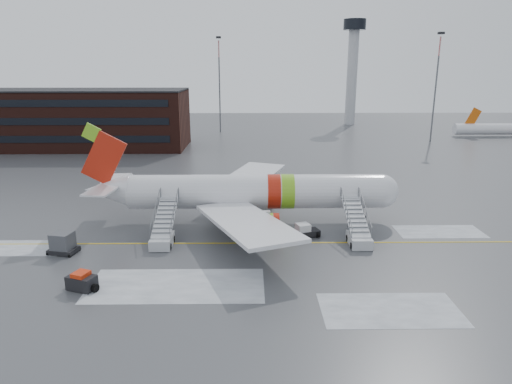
{
  "coord_description": "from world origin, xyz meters",
  "views": [
    {
      "loc": [
        -0.04,
        -43.27,
        16.95
      ],
      "look_at": [
        0.54,
        3.6,
        4.0
      ],
      "focal_mm": 32.0,
      "sensor_mm": 36.0,
      "label": 1
    }
  ],
  "objects_px": {
    "airstair_fwd": "(358,232)",
    "uld_container": "(63,244)",
    "airstair_aft": "(163,233)",
    "pushback_tug": "(305,231)",
    "airliner": "(247,192)",
    "baggage_tractor": "(82,282)"
  },
  "relations": [
    {
      "from": "airstair_aft",
      "to": "pushback_tug",
      "type": "bearing_deg",
      "value": 6.34
    },
    {
      "from": "pushback_tug",
      "to": "uld_container",
      "type": "height_order",
      "value": "uld_container"
    },
    {
      "from": "airstair_aft",
      "to": "uld_container",
      "type": "xyz_separation_m",
      "value": [
        -8.96,
        -2.33,
        -0.12
      ]
    },
    {
      "from": "uld_container",
      "to": "baggage_tractor",
      "type": "xyz_separation_m",
      "value": [
        4.32,
        -7.28,
        -0.32
      ]
    },
    {
      "from": "uld_container",
      "to": "airliner",
      "type": "bearing_deg",
      "value": 27.24
    },
    {
      "from": "pushback_tug",
      "to": "uld_container",
      "type": "relative_size",
      "value": 1.02
    },
    {
      "from": "airstair_fwd",
      "to": "uld_container",
      "type": "relative_size",
      "value": 2.78
    },
    {
      "from": "airliner",
      "to": "airstair_aft",
      "type": "relative_size",
      "value": 4.55
    },
    {
      "from": "airliner",
      "to": "baggage_tractor",
      "type": "relative_size",
      "value": 11.73
    },
    {
      "from": "airstair_fwd",
      "to": "baggage_tractor",
      "type": "distance_m",
      "value": 25.76
    },
    {
      "from": "airliner",
      "to": "airstair_fwd",
      "type": "bearing_deg",
      "value": -30.74
    },
    {
      "from": "uld_container",
      "to": "baggage_tractor",
      "type": "relative_size",
      "value": 0.93
    },
    {
      "from": "airstair_aft",
      "to": "pushback_tug",
      "type": "height_order",
      "value": "airstair_aft"
    },
    {
      "from": "airstair_fwd",
      "to": "airstair_aft",
      "type": "xyz_separation_m",
      "value": [
        -19.25,
        0.0,
        0.0
      ]
    },
    {
      "from": "airliner",
      "to": "airstair_aft",
      "type": "height_order",
      "value": "airliner"
    },
    {
      "from": "airstair_fwd",
      "to": "uld_container",
      "type": "bearing_deg",
      "value": -175.28
    },
    {
      "from": "airliner",
      "to": "airstair_fwd",
      "type": "height_order",
      "value": "airliner"
    },
    {
      "from": "airstair_fwd",
      "to": "uld_container",
      "type": "distance_m",
      "value": 28.31
    },
    {
      "from": "pushback_tug",
      "to": "airliner",
      "type": "bearing_deg",
      "value": 140.4
    },
    {
      "from": "airliner",
      "to": "airstair_fwd",
      "type": "xyz_separation_m",
      "value": [
        10.99,
        -6.54,
        -2.35
      ]
    },
    {
      "from": "airstair_aft",
      "to": "uld_container",
      "type": "distance_m",
      "value": 9.26
    },
    {
      "from": "airstair_aft",
      "to": "pushback_tug",
      "type": "distance_m",
      "value": 14.34
    }
  ]
}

